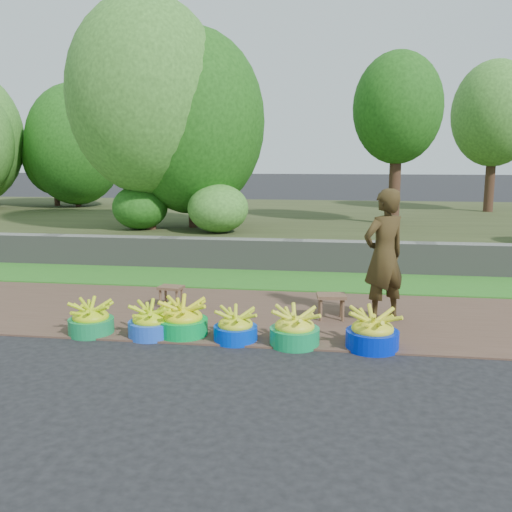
# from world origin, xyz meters

# --- Properties ---
(ground_plane) EXTENTS (120.00, 120.00, 0.00)m
(ground_plane) POSITION_xyz_m (0.00, 0.00, 0.00)
(ground_plane) COLOR black
(ground_plane) RESTS_ON ground
(dirt_shoulder) EXTENTS (80.00, 2.50, 0.02)m
(dirt_shoulder) POSITION_xyz_m (0.00, 1.25, 0.01)
(dirt_shoulder) COLOR brown
(dirt_shoulder) RESTS_ON ground
(grass_verge) EXTENTS (80.00, 1.50, 0.04)m
(grass_verge) POSITION_xyz_m (0.00, 3.25, 0.02)
(grass_verge) COLOR #2F7921
(grass_verge) RESTS_ON ground
(retaining_wall) EXTENTS (80.00, 0.35, 0.55)m
(retaining_wall) POSITION_xyz_m (0.00, 4.10, 0.28)
(retaining_wall) COLOR slate
(retaining_wall) RESTS_ON ground
(earth_bank) EXTENTS (80.00, 10.00, 0.50)m
(earth_bank) POSITION_xyz_m (0.00, 9.00, 0.25)
(earth_bank) COLOR #38401F
(earth_bank) RESTS_ON ground
(vegetation) EXTENTS (35.10, 8.10, 4.62)m
(vegetation) POSITION_xyz_m (-4.19, 7.88, 2.61)
(vegetation) COLOR #3F271B
(vegetation) RESTS_ON earth_bank
(basin_a) EXTENTS (0.50, 0.50, 0.38)m
(basin_a) POSITION_xyz_m (-1.95, 0.21, 0.17)
(basin_a) COLOR #168949
(basin_a) RESTS_ON ground
(basin_b) EXTENTS (0.50, 0.50, 0.37)m
(basin_b) POSITION_xyz_m (-1.25, 0.21, 0.17)
(basin_b) COLOR blue
(basin_b) RESTS_ON ground
(basin_c) EXTENTS (0.55, 0.55, 0.41)m
(basin_c) POSITION_xyz_m (-0.91, 0.28, 0.19)
(basin_c) COLOR #009F3E
(basin_c) RESTS_ON ground
(basin_d) EXTENTS (0.47, 0.47, 0.35)m
(basin_d) POSITION_xyz_m (-0.30, 0.20, 0.16)
(basin_d) COLOR #0036DB
(basin_d) RESTS_ON ground
(basin_e) EXTENTS (0.53, 0.53, 0.39)m
(basin_e) POSITION_xyz_m (0.34, 0.16, 0.18)
(basin_e) COLOR #0F914D
(basin_e) RESTS_ON ground
(basin_f) EXTENTS (0.55, 0.55, 0.41)m
(basin_f) POSITION_xyz_m (1.15, 0.16, 0.18)
(basin_f) COLOR #0020CD
(basin_f) RESTS_ON ground
(stool_left) EXTENTS (0.34, 0.28, 0.27)m
(stool_left) POSITION_xyz_m (-1.39, 1.44, 0.24)
(stool_left) COLOR brown
(stool_left) RESTS_ON dirt_shoulder
(stool_right) EXTENTS (0.37, 0.30, 0.31)m
(stool_right) POSITION_xyz_m (0.71, 1.15, 0.26)
(stool_right) COLOR brown
(stool_right) RESTS_ON dirt_shoulder
(vendor_woman) EXTENTS (0.69, 0.65, 1.59)m
(vendor_woman) POSITION_xyz_m (1.32, 1.17, 0.82)
(vendor_woman) COLOR black
(vendor_woman) RESTS_ON dirt_shoulder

